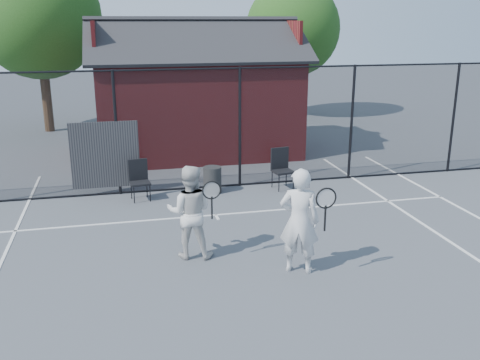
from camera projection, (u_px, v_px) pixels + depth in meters
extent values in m
plane|color=#4D5158|center=(249.00, 277.00, 8.85)|extent=(80.00, 80.00, 0.00)
cube|color=silver|center=(216.00, 215.00, 11.64)|extent=(11.00, 0.06, 0.01)
cube|color=silver|center=(217.00, 217.00, 11.50)|extent=(0.06, 0.30, 0.01)
cylinder|color=black|center=(117.00, 134.00, 12.65)|extent=(0.07, 0.07, 3.00)
cylinder|color=black|center=(240.00, 128.00, 13.30)|extent=(0.07, 0.07, 3.00)
cylinder|color=black|center=(352.00, 123.00, 13.95)|extent=(0.07, 0.07, 3.00)
cylinder|color=black|center=(453.00, 118.00, 14.60)|extent=(0.07, 0.07, 3.00)
cylinder|color=black|center=(199.00, 69.00, 12.66)|extent=(22.00, 0.04, 0.04)
cylinder|color=black|center=(201.00, 187.00, 13.50)|extent=(22.00, 0.04, 0.04)
cube|color=black|center=(200.00, 130.00, 13.08)|extent=(22.00, 3.00, 0.01)
cube|color=black|center=(105.00, 155.00, 12.71)|extent=(1.60, 0.04, 1.60)
cube|color=maroon|center=(196.00, 105.00, 16.92)|extent=(6.00, 4.00, 3.00)
cube|color=black|center=(199.00, 40.00, 15.40)|extent=(6.50, 2.36, 1.32)
cube|color=black|center=(190.00, 38.00, 17.27)|extent=(6.50, 2.36, 1.32)
cube|color=maroon|center=(95.00, 39.00, 15.69)|extent=(0.10, 2.80, 1.06)
cube|color=maroon|center=(286.00, 38.00, 16.97)|extent=(0.10, 2.80, 1.06)
cylinder|color=#372516|center=(47.00, 98.00, 20.10)|extent=(0.36, 0.36, 2.52)
sphere|color=#1D4714|center=(38.00, 16.00, 19.26)|extent=(4.48, 4.48, 4.48)
cylinder|color=#372516|center=(291.00, 91.00, 23.24)|extent=(0.36, 0.36, 2.23)
sphere|color=#1D4714|center=(293.00, 29.00, 22.49)|extent=(3.97, 3.97, 3.97)
imported|color=silver|center=(299.00, 221.00, 8.81)|extent=(0.78, 0.66, 1.81)
torus|color=black|center=(326.00, 198.00, 8.40)|extent=(0.35, 0.03, 0.35)
cylinder|color=black|center=(325.00, 218.00, 8.50)|extent=(0.03, 0.03, 0.43)
imported|color=silver|center=(190.00, 212.00, 9.40)|extent=(0.96, 0.83, 1.69)
torus|color=black|center=(212.00, 190.00, 9.02)|extent=(0.33, 0.03, 0.33)
cylinder|color=black|center=(212.00, 208.00, 9.11)|extent=(0.03, 0.03, 0.41)
cube|color=black|center=(140.00, 181.00, 12.50)|extent=(0.51, 0.52, 0.93)
cube|color=black|center=(283.00, 170.00, 13.34)|extent=(0.55, 0.57, 1.00)
cylinder|color=black|center=(212.00, 180.00, 13.09)|extent=(0.53, 0.53, 0.65)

